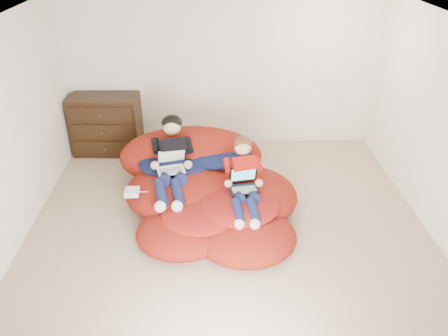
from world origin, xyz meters
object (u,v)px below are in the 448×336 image
at_px(beanbag_pile, 205,188).
at_px(older_boy, 171,156).
at_px(dresser, 107,125).
at_px(younger_boy, 244,175).
at_px(laptop_white, 171,164).
at_px(laptop_black, 244,183).

bearing_deg(beanbag_pile, older_boy, 163.75).
height_order(dresser, younger_boy, younger_boy).
xyz_separation_m(dresser, laptop_white, (1.17, -1.64, 0.15)).
xyz_separation_m(younger_boy, laptop_black, (-0.00, -0.06, -0.07)).
bearing_deg(laptop_white, dresser, 125.68).
bearing_deg(dresser, beanbag_pile, -45.89).
bearing_deg(older_boy, beanbag_pile, -16.25).
relative_size(dresser, older_boy, 0.85).
distance_m(dresser, beanbag_pile, 2.32).
bearing_deg(beanbag_pile, laptop_black, -37.15).
relative_size(beanbag_pile, younger_boy, 2.34).
bearing_deg(laptop_white, younger_boy, -19.99).
relative_size(older_boy, laptop_black, 3.42).
bearing_deg(younger_boy, beanbag_pile, 147.37).
distance_m(older_boy, laptop_white, 0.12).
xyz_separation_m(dresser, beanbag_pile, (1.61, -1.66, -0.21)).
distance_m(beanbag_pile, younger_boy, 0.68).
distance_m(dresser, laptop_white, 2.02).
bearing_deg(younger_boy, laptop_black, -90.00).
bearing_deg(younger_boy, older_boy, 154.62).
relative_size(beanbag_pile, older_boy, 1.93).
bearing_deg(dresser, laptop_black, -44.08).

